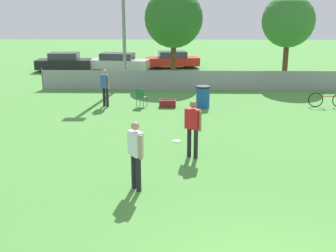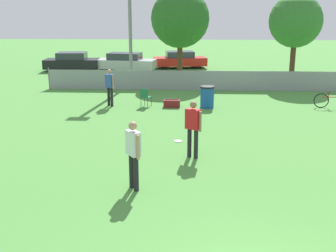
# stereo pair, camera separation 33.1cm
# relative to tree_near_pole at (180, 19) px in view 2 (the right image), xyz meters

# --- Properties ---
(fence_backline) EXTENTS (18.50, 0.07, 1.21)m
(fence_backline) POSITION_rel_tree_near_pole_xyz_m (1.82, -2.86, -3.31)
(fence_backline) COLOR gray
(fence_backline) RESTS_ON ground_plane
(tree_near_pole) EXTENTS (3.55, 3.55, 5.65)m
(tree_near_pole) POSITION_rel_tree_near_pole_xyz_m (0.00, 0.00, 0.00)
(tree_near_pole) COLOR #4C331E
(tree_near_pole) RESTS_ON ground_plane
(tree_far_right) EXTENTS (3.13, 3.13, 5.30)m
(tree_far_right) POSITION_rel_tree_near_pole_xyz_m (6.83, -0.40, -0.14)
(tree_far_right) COLOR #4C331E
(tree_far_right) RESTS_ON ground_plane
(player_thrower_red) EXTENTS (0.50, 0.43, 1.76)m
(player_thrower_red) POSITION_rel_tree_near_pole_xyz_m (0.75, -14.11, -2.83)
(player_thrower_red) COLOR black
(player_thrower_red) RESTS_ON ground_plane
(player_receiver_white) EXTENTS (0.43, 0.51, 1.76)m
(player_receiver_white) POSITION_rel_tree_near_pole_xyz_m (-0.73, -16.55, -2.83)
(player_receiver_white) COLOR black
(player_receiver_white) RESTS_ON ground_plane
(spectator_in_blue) EXTENTS (0.46, 0.44, 1.73)m
(spectator_in_blue) POSITION_rel_tree_near_pole_xyz_m (-3.08, -7.12, -2.85)
(spectator_in_blue) COLOR black
(spectator_in_blue) RESTS_ON ground_plane
(frisbee_disc) EXTENTS (0.28, 0.28, 0.03)m
(frisbee_disc) POSITION_rel_tree_near_pole_xyz_m (0.26, -12.51, -3.85)
(frisbee_disc) COLOR white
(frisbee_disc) RESTS_ON ground_plane
(folding_chair_sideline) EXTENTS (0.53, 0.53, 0.86)m
(folding_chair_sideline) POSITION_rel_tree_near_pole_xyz_m (-1.42, -7.18, -3.35)
(folding_chair_sideline) COLOR #333338
(folding_chair_sideline) RESTS_ON ground_plane
(bicycle_sideline) EXTENTS (1.78, 0.44, 0.74)m
(bicycle_sideline) POSITION_rel_tree_near_pole_xyz_m (7.24, -7.06, -3.50)
(bicycle_sideline) COLOR black
(bicycle_sideline) RESTS_ON ground_plane
(trash_bin) EXTENTS (0.65, 0.65, 1.00)m
(trash_bin) POSITION_rel_tree_near_pole_xyz_m (1.45, -7.23, -3.35)
(trash_bin) COLOR #194C99
(trash_bin) RESTS_ON ground_plane
(gear_bag_sideline) EXTENTS (0.76, 0.42, 0.37)m
(gear_bag_sideline) POSITION_rel_tree_near_pole_xyz_m (-0.18, -7.21, -3.69)
(gear_bag_sideline) COLOR maroon
(gear_bag_sideline) RESTS_ON ground_plane
(parked_car_dark) EXTENTS (4.08, 2.08, 1.37)m
(parked_car_dark) POSITION_rel_tree_near_pole_xyz_m (-8.09, 4.52, -3.19)
(parked_car_dark) COLOR black
(parked_car_dark) RESTS_ON ground_plane
(parked_car_silver) EXTENTS (4.68, 2.26, 1.35)m
(parked_car_silver) POSITION_rel_tree_near_pole_xyz_m (-4.16, 4.52, -3.19)
(parked_car_silver) COLOR black
(parked_car_silver) RESTS_ON ground_plane
(parked_car_red) EXTENTS (4.25, 2.31, 1.29)m
(parked_car_red) POSITION_rel_tree_near_pole_xyz_m (-0.16, 6.49, -3.22)
(parked_car_red) COLOR black
(parked_car_red) RESTS_ON ground_plane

